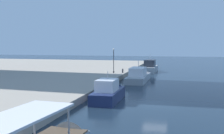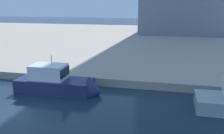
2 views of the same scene
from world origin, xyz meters
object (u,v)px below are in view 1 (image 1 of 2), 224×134
at_px(motor_yacht_3, 139,77).
at_px(motor_yacht_4, 150,68).
at_px(mooring_bollard_0, 123,71).
at_px(lamp_post, 114,59).
at_px(motor_yacht_2, 109,94).

distance_m(motor_yacht_3, motor_yacht_4, 15.84).
bearing_deg(mooring_bollard_0, lamp_post, 106.76).
relative_size(motor_yacht_3, lamp_post, 2.35).
distance_m(motor_yacht_2, lamp_post, 21.54).
relative_size(motor_yacht_2, motor_yacht_4, 0.83).
bearing_deg(lamp_post, motor_yacht_4, -26.02).
xyz_separation_m(motor_yacht_2, lamp_post, (20.89, 4.55, 2.63)).
bearing_deg(motor_yacht_3, mooring_bollard_0, 38.65).
height_order(motor_yacht_3, mooring_bollard_0, motor_yacht_3).
bearing_deg(lamp_post, motor_yacht_2, -167.70).
height_order(mooring_bollard_0, lamp_post, lamp_post).
bearing_deg(mooring_bollard_0, motor_yacht_2, -172.17).
bearing_deg(mooring_bollard_0, motor_yacht_3, -141.75).
bearing_deg(motor_yacht_4, mooring_bollard_0, 160.63).
height_order(motor_yacht_4, lamp_post, lamp_post).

